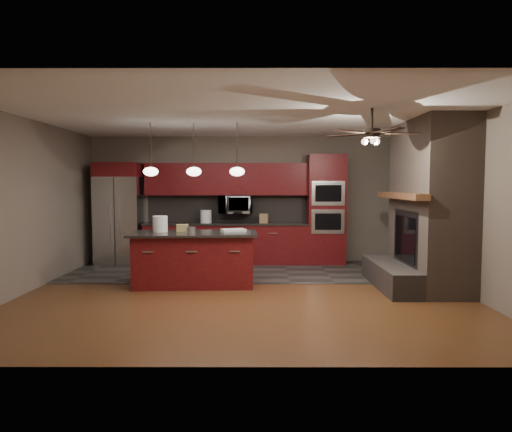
{
  "coord_description": "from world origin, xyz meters",
  "views": [
    {
      "loc": [
        0.2,
        -7.24,
        1.74
      ],
      "look_at": [
        0.18,
        0.6,
        1.19
      ],
      "focal_mm": 32.0,
      "sensor_mm": 36.0,
      "label": 1
    }
  ],
  "objects_px": {
    "paint_can": "(191,230)",
    "oven_tower": "(326,209)",
    "paint_tray": "(233,230)",
    "kitchen_island": "(194,259)",
    "counter_bucket": "(206,216)",
    "refrigerator": "(120,214)",
    "cardboard_box": "(182,228)",
    "counter_box": "(264,218)",
    "white_bucket": "(160,224)",
    "microwave": "(236,204)"
  },
  "relations": [
    {
      "from": "paint_can",
      "to": "paint_tray",
      "type": "xyz_separation_m",
      "value": [
        0.69,
        0.34,
        -0.03
      ]
    },
    {
      "from": "white_bucket",
      "to": "oven_tower",
      "type": "bearing_deg",
      "value": 33.44
    },
    {
      "from": "white_bucket",
      "to": "cardboard_box",
      "type": "bearing_deg",
      "value": 9.3
    },
    {
      "from": "paint_tray",
      "to": "cardboard_box",
      "type": "height_order",
      "value": "cardboard_box"
    },
    {
      "from": "cardboard_box",
      "to": "counter_box",
      "type": "xyz_separation_m",
      "value": [
        1.45,
        1.99,
        0.02
      ]
    },
    {
      "from": "kitchen_island",
      "to": "white_bucket",
      "type": "distance_m",
      "value": 0.84
    },
    {
      "from": "oven_tower",
      "to": "white_bucket",
      "type": "bearing_deg",
      "value": -146.56
    },
    {
      "from": "microwave",
      "to": "counter_bucket",
      "type": "distance_m",
      "value": 0.7
    },
    {
      "from": "kitchen_island",
      "to": "paint_tray",
      "type": "xyz_separation_m",
      "value": [
        0.67,
        0.18,
        0.47
      ]
    },
    {
      "from": "kitchen_island",
      "to": "paint_can",
      "type": "distance_m",
      "value": 0.53
    },
    {
      "from": "cardboard_box",
      "to": "counter_bucket",
      "type": "height_order",
      "value": "counter_bucket"
    },
    {
      "from": "paint_can",
      "to": "oven_tower",
      "type": "bearing_deg",
      "value": 41.92
    },
    {
      "from": "oven_tower",
      "to": "counter_bucket",
      "type": "relative_size",
      "value": 8.57
    },
    {
      "from": "microwave",
      "to": "refrigerator",
      "type": "xyz_separation_m",
      "value": [
        -2.52,
        -0.13,
        -0.2
      ]
    },
    {
      "from": "white_bucket",
      "to": "paint_can",
      "type": "relative_size",
      "value": 1.7
    },
    {
      "from": "oven_tower",
      "to": "counter_box",
      "type": "distance_m",
      "value": 1.37
    },
    {
      "from": "white_bucket",
      "to": "counter_bucket",
      "type": "relative_size",
      "value": 0.99
    },
    {
      "from": "refrigerator",
      "to": "oven_tower",
      "type": "bearing_deg",
      "value": 0.94
    },
    {
      "from": "oven_tower",
      "to": "white_bucket",
      "type": "distance_m",
      "value": 3.81
    },
    {
      "from": "paint_tray",
      "to": "kitchen_island",
      "type": "bearing_deg",
      "value": 177.34
    },
    {
      "from": "oven_tower",
      "to": "white_bucket",
      "type": "relative_size",
      "value": 8.67
    },
    {
      "from": "microwave",
      "to": "counter_bucket",
      "type": "relative_size",
      "value": 2.64
    },
    {
      "from": "microwave",
      "to": "refrigerator",
      "type": "distance_m",
      "value": 2.53
    },
    {
      "from": "white_bucket",
      "to": "counter_bucket",
      "type": "bearing_deg",
      "value": 75.26
    },
    {
      "from": "paint_tray",
      "to": "cardboard_box",
      "type": "relative_size",
      "value": 2.07
    },
    {
      "from": "refrigerator",
      "to": "counter_box",
      "type": "bearing_deg",
      "value": 0.57
    },
    {
      "from": "paint_tray",
      "to": "cardboard_box",
      "type": "bearing_deg",
      "value": 164.35
    },
    {
      "from": "oven_tower",
      "to": "paint_can",
      "type": "height_order",
      "value": "oven_tower"
    },
    {
      "from": "cardboard_box",
      "to": "counter_bucket",
      "type": "relative_size",
      "value": 0.7
    },
    {
      "from": "refrigerator",
      "to": "paint_can",
      "type": "relative_size",
      "value": 13.65
    },
    {
      "from": "refrigerator",
      "to": "counter_box",
      "type": "xyz_separation_m",
      "value": [
        3.14,
        0.03,
        -0.1
      ]
    },
    {
      "from": "counter_bucket",
      "to": "counter_box",
      "type": "distance_m",
      "value": 1.27
    },
    {
      "from": "white_bucket",
      "to": "counter_bucket",
      "type": "height_order",
      "value": "white_bucket"
    },
    {
      "from": "refrigerator",
      "to": "white_bucket",
      "type": "height_order",
      "value": "refrigerator"
    },
    {
      "from": "cardboard_box",
      "to": "paint_can",
      "type": "bearing_deg",
      "value": -61.05
    },
    {
      "from": "white_bucket",
      "to": "paint_tray",
      "type": "bearing_deg",
      "value": 4.35
    },
    {
      "from": "microwave",
      "to": "paint_can",
      "type": "xyz_separation_m",
      "value": [
        -0.64,
        -2.4,
        -0.33
      ]
    },
    {
      "from": "oven_tower",
      "to": "paint_tray",
      "type": "relative_size",
      "value": 5.94
    },
    {
      "from": "microwave",
      "to": "white_bucket",
      "type": "relative_size",
      "value": 2.67
    },
    {
      "from": "kitchen_island",
      "to": "microwave",
      "type": "bearing_deg",
      "value": 71.96
    },
    {
      "from": "white_bucket",
      "to": "cardboard_box",
      "type": "distance_m",
      "value": 0.39
    },
    {
      "from": "counter_bucket",
      "to": "refrigerator",
      "type": "bearing_deg",
      "value": -177.51
    },
    {
      "from": "white_bucket",
      "to": "paint_tray",
      "type": "distance_m",
      "value": 1.27
    },
    {
      "from": "oven_tower",
      "to": "cardboard_box",
      "type": "distance_m",
      "value": 3.47
    },
    {
      "from": "microwave",
      "to": "paint_tray",
      "type": "height_order",
      "value": "microwave"
    },
    {
      "from": "oven_tower",
      "to": "paint_tray",
      "type": "distance_m",
      "value": 2.78
    },
    {
      "from": "kitchen_island",
      "to": "paint_can",
      "type": "xyz_separation_m",
      "value": [
        -0.03,
        -0.16,
        0.51
      ]
    },
    {
      "from": "kitchen_island",
      "to": "white_bucket",
      "type": "relative_size",
      "value": 7.95
    },
    {
      "from": "microwave",
      "to": "kitchen_island",
      "type": "height_order",
      "value": "microwave"
    },
    {
      "from": "microwave",
      "to": "kitchen_island",
      "type": "relative_size",
      "value": 0.34
    }
  ]
}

